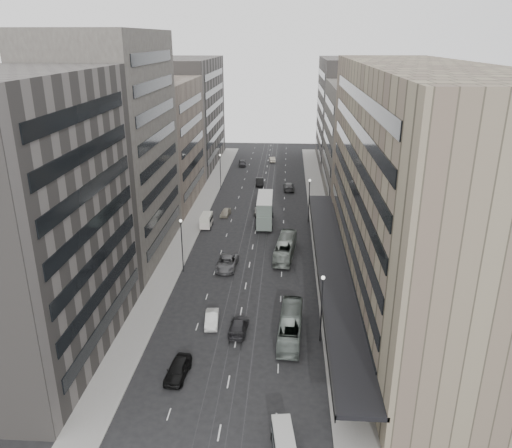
% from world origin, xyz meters
% --- Properties ---
extents(ground, '(220.00, 220.00, 0.00)m').
position_xyz_m(ground, '(0.00, 0.00, 0.00)').
color(ground, black).
rests_on(ground, ground).
extents(sidewalk_right, '(4.00, 125.00, 0.15)m').
position_xyz_m(sidewalk_right, '(12.00, 37.50, 0.07)').
color(sidewalk_right, gray).
rests_on(sidewalk_right, ground).
extents(sidewalk_left, '(4.00, 125.00, 0.15)m').
position_xyz_m(sidewalk_left, '(-12.00, 37.50, 0.07)').
color(sidewalk_left, gray).
rests_on(sidewalk_left, ground).
extents(department_store, '(19.20, 60.00, 30.00)m').
position_xyz_m(department_store, '(21.45, 8.00, 14.95)').
color(department_store, gray).
rests_on(department_store, ground).
extents(building_right_mid, '(15.00, 28.00, 24.00)m').
position_xyz_m(building_right_mid, '(21.50, 52.00, 12.00)').
color(building_right_mid, '#49453F').
rests_on(building_right_mid, ground).
extents(building_right_far, '(15.00, 32.00, 28.00)m').
position_xyz_m(building_right_far, '(21.50, 82.00, 14.00)').
color(building_right_far, '#5B5551').
rests_on(building_right_far, ground).
extents(building_left_a, '(15.00, 28.00, 30.00)m').
position_xyz_m(building_left_a, '(-21.50, -8.00, 15.00)').
color(building_left_a, '#5B5551').
rests_on(building_left_a, ground).
extents(building_left_b, '(15.00, 26.00, 34.00)m').
position_xyz_m(building_left_b, '(-21.50, 19.00, 17.00)').
color(building_left_b, '#49453F').
rests_on(building_left_b, ground).
extents(building_left_c, '(15.00, 28.00, 25.00)m').
position_xyz_m(building_left_c, '(-21.50, 46.00, 12.50)').
color(building_left_c, gray).
rests_on(building_left_c, ground).
extents(building_left_d, '(15.00, 38.00, 28.00)m').
position_xyz_m(building_left_d, '(-21.50, 79.00, 14.00)').
color(building_left_d, '#5B5551').
rests_on(building_left_d, ground).
extents(lamp_right_near, '(0.44, 0.44, 8.32)m').
position_xyz_m(lamp_right_near, '(9.70, -5.00, 5.20)').
color(lamp_right_near, '#262628').
rests_on(lamp_right_near, ground).
extents(lamp_right_far, '(0.44, 0.44, 8.32)m').
position_xyz_m(lamp_right_far, '(9.70, 35.00, 5.20)').
color(lamp_right_far, '#262628').
rests_on(lamp_right_far, ground).
extents(lamp_left_near, '(0.44, 0.44, 8.32)m').
position_xyz_m(lamp_left_near, '(-9.70, 12.00, 5.20)').
color(lamp_left_near, '#262628').
rests_on(lamp_left_near, ground).
extents(lamp_left_far, '(0.44, 0.44, 8.32)m').
position_xyz_m(lamp_left_far, '(-9.70, 55.00, 5.20)').
color(lamp_left_far, '#262628').
rests_on(lamp_left_far, ground).
extents(bus_near, '(3.04, 10.58, 2.91)m').
position_xyz_m(bus_near, '(6.27, -4.36, 1.46)').
color(bus_near, slate).
rests_on(bus_near, ground).
extents(bus_far, '(3.73, 11.09, 3.03)m').
position_xyz_m(bus_far, '(5.46, 18.34, 1.52)').
color(bus_far, gray).
rests_on(bus_far, ground).
extents(double_decker, '(3.20, 9.96, 5.42)m').
position_xyz_m(double_decker, '(1.50, 32.90, 2.93)').
color(double_decker, slate).
rests_on(double_decker, ground).
extents(vw_microbus, '(2.24, 4.16, 2.15)m').
position_xyz_m(vw_microbus, '(5.67, -21.67, 1.19)').
color(vw_microbus, '#585F60').
rests_on(vw_microbus, ground).
extents(panel_van, '(2.04, 4.07, 2.55)m').
position_xyz_m(panel_van, '(-9.14, 30.57, 1.41)').
color(panel_van, beige).
rests_on(panel_van, ground).
extents(sedan_0, '(2.44, 5.11, 1.69)m').
position_xyz_m(sedan_0, '(-5.30, -12.42, 0.84)').
color(sedan_0, black).
rests_on(sedan_0, ground).
extents(sedan_1, '(1.91, 4.51, 1.45)m').
position_xyz_m(sedan_1, '(-3.27, -2.27, 0.72)').
color(sedan_1, white).
rests_on(sedan_1, ground).
extents(sedan_2, '(3.14, 6.31, 1.72)m').
position_xyz_m(sedan_2, '(-3.33, 13.54, 0.86)').
color(sedan_2, '#535355').
rests_on(sedan_2, ground).
extents(sedan_3, '(2.31, 5.20, 1.48)m').
position_xyz_m(sedan_3, '(0.14, -3.74, 0.74)').
color(sedan_3, black).
rests_on(sedan_3, ground).
extents(sedan_4, '(2.10, 4.24, 1.39)m').
position_xyz_m(sedan_4, '(-6.42, 37.19, 0.70)').
color(sedan_4, '#9E9683').
rests_on(sedan_4, ground).
extents(sedan_5, '(2.10, 5.09, 1.64)m').
position_xyz_m(sedan_5, '(-1.03, 59.28, 0.82)').
color(sedan_5, black).
rests_on(sedan_5, ground).
extents(sedan_6, '(2.41, 4.92, 1.35)m').
position_xyz_m(sedan_6, '(0.32, 38.84, 0.67)').
color(sedan_6, beige).
rests_on(sedan_6, ground).
extents(sedan_7, '(2.67, 5.94, 1.69)m').
position_xyz_m(sedan_7, '(5.89, 55.74, 0.85)').
color(sedan_7, '#545456').
rests_on(sedan_7, ground).
extents(sedan_8, '(2.42, 4.88, 1.60)m').
position_xyz_m(sedan_8, '(-6.82, 78.00, 0.80)').
color(sedan_8, '#2B2B2E').
rests_on(sedan_8, ground).
extents(sedan_9, '(1.95, 4.42, 1.41)m').
position_xyz_m(sedan_9, '(1.19, 83.41, 0.71)').
color(sedan_9, '#B5AA96').
rests_on(sedan_9, ground).
extents(pedestrian, '(0.71, 0.68, 1.63)m').
position_xyz_m(pedestrian, '(11.28, -13.29, 0.97)').
color(pedestrian, black).
rests_on(pedestrian, sidewalk_right).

